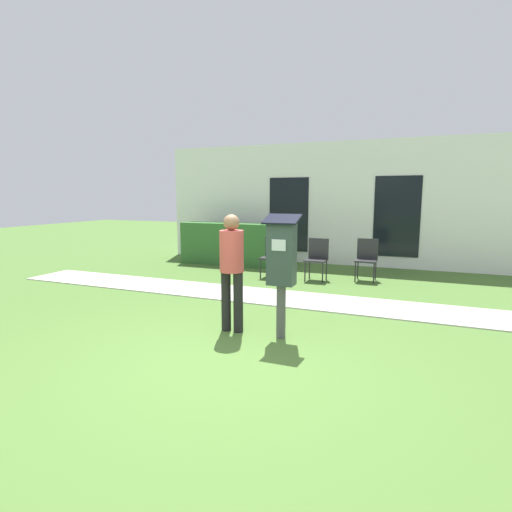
{
  "coord_description": "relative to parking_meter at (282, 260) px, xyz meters",
  "views": [
    {
      "loc": [
        1.88,
        -3.77,
        1.82
      ],
      "look_at": [
        -0.03,
        0.94,
        1.05
      ],
      "focal_mm": 28.0,
      "sensor_mm": 36.0,
      "label": 1
    }
  ],
  "objects": [
    {
      "name": "outdoor_chair_left",
      "position": [
        -1.42,
        3.66,
        -0.49
      ],
      "size": [
        0.44,
        0.44,
        0.9
      ],
      "rotation": [
        0.0,
        0.0,
        0.39
      ],
      "color": "#262628",
      "rests_on": "ground"
    },
    {
      "name": "outdoor_chair_middle",
      "position": [
        -0.41,
        3.71,
        -0.49
      ],
      "size": [
        0.44,
        0.44,
        0.9
      ],
      "rotation": [
        0.0,
        0.0,
        0.19
      ],
      "color": "#262628",
      "rests_on": "ground"
    },
    {
      "name": "building_facade",
      "position": [
        -0.32,
        5.91,
        0.58
      ],
      "size": [
        10.0,
        0.26,
        3.2
      ],
      "color": "white",
      "rests_on": "ground"
    },
    {
      "name": "parking_meter",
      "position": [
        0.0,
        0.0,
        0.0
      ],
      "size": [
        0.44,
        0.31,
        1.59
      ],
      "color": "#4C4C4C",
      "rests_on": "ground"
    },
    {
      "name": "ground_plane",
      "position": [
        -0.32,
        -0.94,
        -1.02
      ],
      "size": [
        40.0,
        40.0,
        0.0
      ],
      "primitive_type": "plane",
      "color": "#476B2D"
    },
    {
      "name": "sidewalk",
      "position": [
        -0.32,
        1.89,
        -1.01
      ],
      "size": [
        12.0,
        1.1,
        0.02
      ],
      "color": "beige",
      "rests_on": "ground"
    },
    {
      "name": "hedge_row",
      "position": [
        -3.12,
        4.77,
        -0.47
      ],
      "size": [
        2.49,
        0.6,
        1.1
      ],
      "color": "#33662D",
      "rests_on": "ground"
    },
    {
      "name": "person_standing",
      "position": [
        -0.69,
        -0.01,
        -0.09
      ],
      "size": [
        0.32,
        0.32,
        1.58
      ],
      "rotation": [
        0.0,
        0.0,
        -0.47
      ],
      "color": "black",
      "rests_on": "ground"
    },
    {
      "name": "outdoor_chair_right",
      "position": [
        0.59,
        4.06,
        -0.49
      ],
      "size": [
        0.44,
        0.44,
        0.9
      ],
      "rotation": [
        0.0,
        0.0,
        -0.36
      ],
      "color": "#262628",
      "rests_on": "ground"
    }
  ]
}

